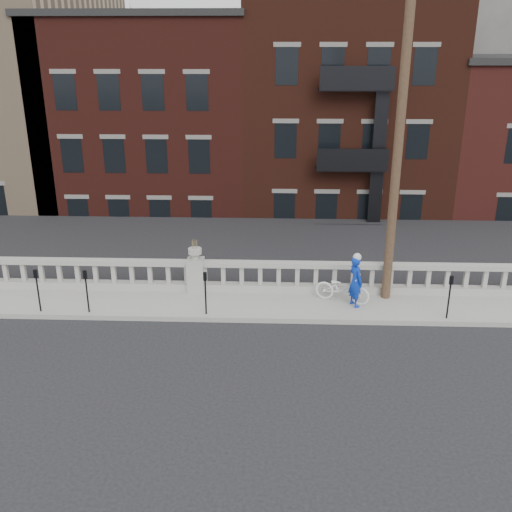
{
  "coord_description": "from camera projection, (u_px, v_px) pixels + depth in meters",
  "views": [
    {
      "loc": [
        2.66,
        -13.4,
        7.81
      ],
      "look_at": [
        2.02,
        3.2,
        1.66
      ],
      "focal_mm": 40.0,
      "sensor_mm": 36.0,
      "label": 1
    }
  ],
  "objects": [
    {
      "name": "utility_pole",
      "position": [
        399.0,
        139.0,
        16.69
      ],
      "size": [
        1.6,
        0.28,
        10.0
      ],
      "color": "#422D1E",
      "rests_on": "sidewalk"
    },
    {
      "name": "parking_meter_d",
      "position": [
        205.0,
        288.0,
        17.01
      ],
      "size": [
        0.1,
        0.09,
        1.36
      ],
      "color": "black",
      "rests_on": "sidewalk"
    },
    {
      "name": "parking_meter_b",
      "position": [
        37.0,
        286.0,
        17.19
      ],
      "size": [
        0.1,
        0.09,
        1.36
      ],
      "color": "black",
      "rests_on": "sidewalk"
    },
    {
      "name": "ground",
      "position": [
        177.0,
        354.0,
        15.36
      ],
      "size": [
        120.0,
        120.0,
        0.0
      ],
      "primitive_type": "plane",
      "color": "black",
      "rests_on": "ground"
    },
    {
      "name": "bicycle",
      "position": [
        342.0,
        288.0,
        17.98
      ],
      "size": [
        1.85,
        1.18,
        0.92
      ],
      "primitive_type": "imported",
      "rotation": [
        0.0,
        0.0,
        1.21
      ],
      "color": "white",
      "rests_on": "sidewalk"
    },
    {
      "name": "parking_meter_e",
      "position": [
        450.0,
        292.0,
        16.75
      ],
      "size": [
        0.1,
        0.09,
        1.36
      ],
      "color": "black",
      "rests_on": "sidewalk"
    },
    {
      "name": "balustrade",
      "position": [
        196.0,
        276.0,
        18.84
      ],
      "size": [
        28.0,
        0.34,
        1.03
      ],
      "color": "#9B9990",
      "rests_on": "sidewalk"
    },
    {
      "name": "parking_meter_c",
      "position": [
        86.0,
        287.0,
        17.14
      ],
      "size": [
        0.1,
        0.09,
        1.36
      ],
      "color": "black",
      "rests_on": "sidewalk"
    },
    {
      "name": "sidewalk",
      "position": [
        192.0,
        304.0,
        18.14
      ],
      "size": [
        32.0,
        2.2,
        0.15
      ],
      "primitive_type": "cube",
      "color": "#9B9990",
      "rests_on": "ground"
    },
    {
      "name": "cyclist",
      "position": [
        356.0,
        281.0,
        17.6
      ],
      "size": [
        0.6,
        0.7,
        1.63
      ],
      "primitive_type": "imported",
      "rotation": [
        0.0,
        0.0,
        2.01
      ],
      "color": "#0B2FB3",
      "rests_on": "sidewalk"
    },
    {
      "name": "planter_pedestal",
      "position": [
        196.0,
        271.0,
        18.77
      ],
      "size": [
        0.55,
        0.55,
        1.76
      ],
      "color": "#9B9990",
      "rests_on": "sidewalk"
    },
    {
      "name": "lower_level",
      "position": [
        245.0,
        133.0,
        36.02
      ],
      "size": [
        80.0,
        44.0,
        20.8
      ],
      "color": "#605E59",
      "rests_on": "ground"
    }
  ]
}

